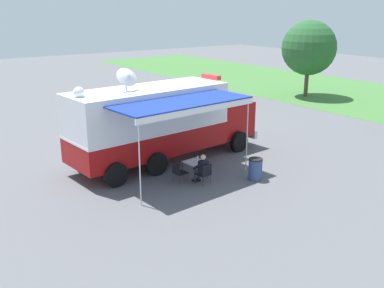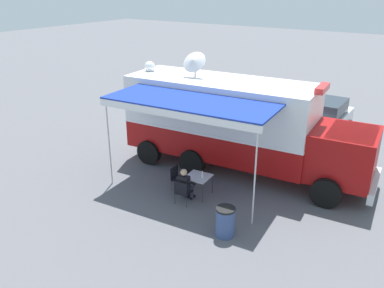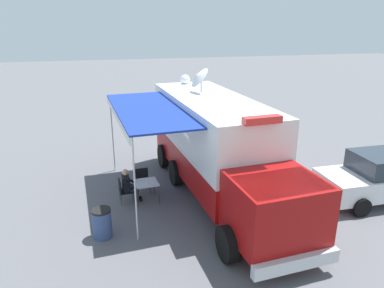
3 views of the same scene
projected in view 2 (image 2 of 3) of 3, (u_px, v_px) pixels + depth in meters
name	position (u px, v px, depth m)	size (l,w,h in m)	color
ground_plane	(218.00, 165.00, 16.21)	(100.00, 100.00, 0.00)	#5B5B60
lot_stripe	(248.00, 145.00, 18.10)	(0.12, 4.80, 0.01)	silver
command_truck	(237.00, 123.00, 15.11)	(5.45, 9.65, 4.53)	#9E0F0F
folding_table	(198.00, 178.00, 13.64)	(0.86, 0.86, 0.73)	silver
water_bottle	(202.00, 174.00, 13.52)	(0.07, 0.07, 0.22)	silver
folding_chair_at_table	(182.00, 191.00, 13.13)	(0.52, 0.52, 0.87)	black
folding_chair_beside_table	(177.00, 176.00, 14.10)	(0.52, 0.52, 0.87)	black
seated_responder	(185.00, 184.00, 13.23)	(0.68, 0.58, 1.25)	black
trash_bin	(225.00, 222.00, 11.53)	(0.57, 0.57, 0.91)	#384C7F
car_behind_truck	(323.00, 119.00, 18.86)	(4.21, 2.04, 1.76)	silver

